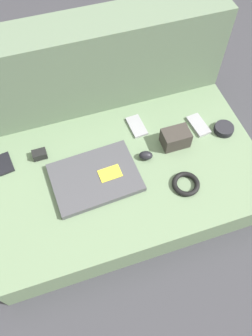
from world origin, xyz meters
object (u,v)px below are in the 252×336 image
phone_small (198,125)px  camera_pouch (176,138)px  laptop (95,177)px  speaker_puck (224,129)px  computer_mouse (146,155)px  phone_silver (4,164)px  charger_brick (40,154)px  phone_black (137,126)px

phone_small → camera_pouch: size_ratio=1.09×
laptop → speaker_puck: same height
computer_mouse → camera_pouch: (0.15, 0.03, 0.02)m
phone_silver → phone_small: bearing=-12.6°
laptop → charger_brick: (-0.19, 0.18, 0.00)m
laptop → computer_mouse: (0.23, 0.03, 0.01)m
computer_mouse → phone_silver: computer_mouse is taller
speaker_puck → laptop: bearing=-174.2°
computer_mouse → speaker_puck: computer_mouse is taller
speaker_puck → phone_small: size_ratio=0.69×
phone_black → camera_pouch: camera_pouch is taller
speaker_puck → computer_mouse: bearing=-175.5°
phone_small → charger_brick: size_ratio=2.17×
computer_mouse → phone_silver: size_ratio=0.62×
phone_black → phone_small: 0.28m
speaker_puck → camera_pouch: 0.24m
computer_mouse → charger_brick: (-0.42, 0.15, -0.00)m
phone_black → charger_brick: 0.44m
speaker_puck → phone_black: (-0.36, 0.14, -0.01)m
charger_brick → laptop: bearing=-42.4°
computer_mouse → phone_black: 0.17m
speaker_puck → phone_black: 0.39m
camera_pouch → charger_brick: (-0.57, 0.11, -0.02)m
phone_small → phone_silver: bearing=169.3°
computer_mouse → phone_small: (0.29, 0.09, -0.01)m
phone_small → camera_pouch: 0.15m
charger_brick → phone_silver: bearing=176.9°
computer_mouse → phone_black: bearing=103.1°
speaker_puck → camera_pouch: bearing=179.2°
phone_black → phone_silver: bearing=177.9°
camera_pouch → charger_brick: size_ratio=1.99×
phone_black → laptop: bearing=-144.5°
phone_silver → phone_small: size_ratio=0.86×
speaker_puck → charger_brick: size_ratio=1.50×
phone_silver → phone_black: same height
computer_mouse → speaker_puck: size_ratio=0.77×
phone_small → computer_mouse: bearing=-169.1°
phone_small → charger_brick: bearing=169.1°
camera_pouch → charger_brick: camera_pouch is taller
computer_mouse → phone_small: size_ratio=0.53×
computer_mouse → speaker_puck: bearing=23.8°
phone_silver → phone_small: (0.86, -0.06, 0.00)m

